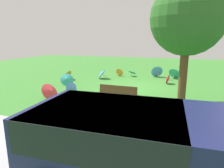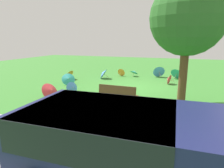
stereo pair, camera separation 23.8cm
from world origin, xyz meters
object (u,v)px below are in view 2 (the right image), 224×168
object	(u,v)px
parasol_orange_0	(68,74)
parasol_red_1	(51,91)
park_bench	(118,95)
parasol_orange_1	(122,72)
parasol_yellow_0	(116,89)
shade_tree	(188,19)
parasol_teal_0	(68,79)
parasol_blue_4	(72,88)
parasol_teal_2	(177,73)
van_dark	(141,147)
parasol_blue_2	(103,73)
parasol_red_0	(168,79)
parasol_blue_3	(159,71)
parasol_teal_1	(134,72)

from	to	relation	value
parasol_orange_0	parasol_red_1	world-z (taller)	parasol_red_1
park_bench	parasol_red_1	bearing A→B (deg)	2.52
park_bench	parasol_orange_1	distance (m)	7.02
park_bench	parasol_yellow_0	bearing A→B (deg)	-69.06
shade_tree	parasol_yellow_0	size ratio (longest dim) A/B	6.60
parasol_teal_0	parasol_blue_4	bearing A→B (deg)	127.03
parasol_teal_2	van_dark	bearing A→B (deg)	88.39
parasol_blue_2	parasol_red_0	bearing A→B (deg)	176.43
parasol_orange_0	park_bench	bearing A→B (deg)	139.90
park_bench	parasol_teal_2	size ratio (longest dim) A/B	1.50
parasol_red_0	parasol_blue_4	bearing A→B (deg)	41.95
parasol_blue_3	park_bench	bearing A→B (deg)	83.54
parasol_blue_2	parasol_red_1	size ratio (longest dim) A/B	0.94
van_dark	parasol_orange_1	xyz separation A→B (m)	(3.74, -11.16, -0.61)
shade_tree	parasol_teal_2	distance (m)	6.48
parasol_teal_1	parasol_blue_2	bearing A→B (deg)	40.07
parasol_blue_4	parasol_yellow_0	bearing A→B (deg)	-162.00
parasol_teal_0	parasol_blue_2	xyz separation A→B (m)	(-1.22, -2.60, 0.01)
parasol_blue_3	parasol_blue_4	world-z (taller)	parasol_blue_3
shade_tree	parasol_orange_0	world-z (taller)	shade_tree
parasol_orange_1	parasol_red_1	size ratio (longest dim) A/B	0.67
shade_tree	parasol_orange_1	bearing A→B (deg)	-51.43
shade_tree	parasol_red_0	xyz separation A→B (m)	(0.80, -3.79, -3.23)
van_dark	park_bench	world-z (taller)	van_dark
parasol_teal_0	parasol_blue_3	xyz separation A→B (m)	(-4.91, -4.57, 0.06)
van_dark	parasol_blue_4	bearing A→B (deg)	-49.49
parasol_blue_3	parasol_red_1	bearing A→B (deg)	61.47
parasol_orange_1	parasol_blue_4	distance (m)	5.80
park_bench	parasol_blue_4	size ratio (longest dim) A/B	2.38
park_bench	parasol_red_0	bearing A→B (deg)	-108.47
park_bench	parasol_red_1	xyz separation A→B (m)	(3.22, 0.14, -0.07)
parasol_teal_0	parasol_red_0	xyz separation A→B (m)	(-5.77, -2.31, -0.06)
parasol_orange_0	parasol_teal_2	distance (m)	7.68
parasol_red_1	park_bench	bearing A→B (deg)	-177.48
shade_tree	parasol_red_1	xyz separation A→B (m)	(5.71, 1.40, -3.14)
parasol_yellow_0	parasol_blue_4	bearing A→B (deg)	18.00
park_bench	parasol_blue_3	size ratio (longest dim) A/B	1.66
shade_tree	parasol_teal_0	world-z (taller)	shade_tree
parasol_blue_2	parasol_teal_1	bearing A→B (deg)	-139.93
parasol_red_0	parasol_blue_4	world-z (taller)	parasol_blue_4
parasol_orange_0	parasol_blue_4	size ratio (longest dim) A/B	1.23
parasol_red_0	parasol_red_1	size ratio (longest dim) A/B	0.69
parasol_teal_2	parasol_red_0	world-z (taller)	parasol_teal_2
parasol_teal_0	parasol_blue_4	world-z (taller)	parasol_teal_0
van_dark	parasol_teal_2	bearing A→B (deg)	-91.61
van_dark	park_bench	size ratio (longest dim) A/B	2.87
parasol_teal_1	van_dark	bearing A→B (deg)	103.82
parasol_orange_0	van_dark	bearing A→B (deg)	128.51
parasol_yellow_0	parasol_red_1	bearing A→B (deg)	35.95
parasol_orange_0	parasol_yellow_0	xyz separation A→B (m)	(-4.37, 2.52, -0.08)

